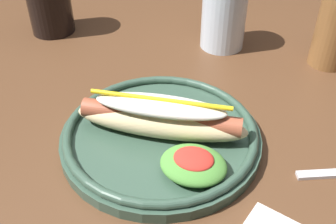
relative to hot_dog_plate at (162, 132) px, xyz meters
The scene contains 4 objects.
dining_table 0.22m from the hot_dog_plate, 109.57° to the left, with size 1.19×0.92×0.74m.
hot_dog_plate is the anchor object (origin of this frame).
soda_cup 0.41m from the hot_dog_plate, 142.54° to the left, with size 0.08×0.08×0.13m, color black.
water_cup 0.30m from the hot_dog_plate, 87.63° to the left, with size 0.08×0.08×0.12m, color silver.
Camera 1 is at (0.20, -0.55, 1.11)m, focal length 42.64 mm.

